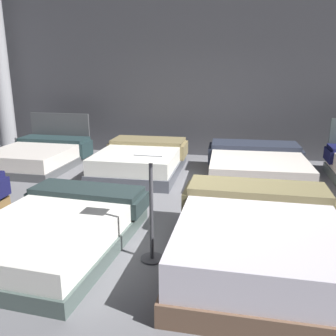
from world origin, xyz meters
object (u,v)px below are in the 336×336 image
object	(u,v)px
bed_2	(258,240)
support_pillar	(1,77)
bed_4	(40,155)
bed_5	(141,160)
price_sign	(151,220)
bed_6	(256,167)
bed_1	(58,230)

from	to	relation	value
bed_2	support_pillar	world-z (taller)	support_pillar
bed_4	support_pillar	size ratio (longest dim) A/B	0.57
bed_5	price_sign	bearing A→B (deg)	-73.38
bed_5	price_sign	distance (m)	3.25
bed_5	support_pillar	world-z (taller)	support_pillar
bed_6	price_sign	world-z (taller)	price_sign
bed_4	price_sign	distance (m)	4.50
bed_6	bed_2	bearing A→B (deg)	-94.06
bed_1	price_sign	world-z (taller)	price_sign
bed_5	price_sign	size ratio (longest dim) A/B	1.85
bed_2	price_sign	world-z (taller)	price_sign
bed_5	support_pillar	xyz separation A→B (m)	(-3.70, 1.17, 1.50)
bed_5	support_pillar	distance (m)	4.16
bed_4	bed_6	world-z (taller)	bed_4
bed_2	support_pillar	bearing A→B (deg)	143.83
bed_4	bed_6	distance (m)	4.33
price_sign	support_pillar	bearing A→B (deg)	138.14
bed_1	bed_5	distance (m)	3.03
bed_2	bed_5	xyz separation A→B (m)	(-2.10, 2.96, -0.03)
bed_4	bed_6	bearing A→B (deg)	-1.26
price_sign	bed_6	bearing A→B (deg)	70.07
bed_1	price_sign	distance (m)	1.13
price_sign	support_pillar	size ratio (longest dim) A/B	0.33
bed_2	bed_4	world-z (taller)	bed_4
bed_1	bed_5	xyz separation A→B (m)	(0.07, 3.02, 0.05)
bed_1	bed_6	size ratio (longest dim) A/B	0.98
bed_1	support_pillar	xyz separation A→B (m)	(-3.64, 4.19, 1.55)
bed_5	bed_6	distance (m)	2.14
bed_6	bed_1	bearing A→B (deg)	-129.43
bed_2	price_sign	bearing A→B (deg)	-174.49
bed_1	bed_4	world-z (taller)	bed_4
price_sign	bed_2	bearing A→B (deg)	6.26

